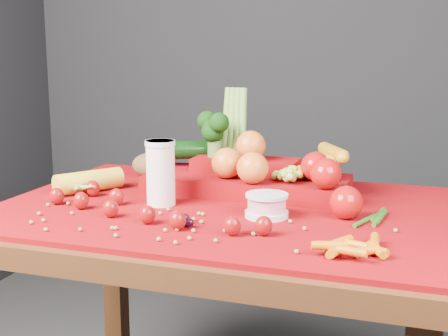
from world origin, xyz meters
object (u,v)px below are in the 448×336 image
(produce_mound, at_px, (255,170))
(milk_glass, at_px, (161,170))
(yogurt_bowl, at_px, (267,205))
(table, at_px, (221,248))

(produce_mound, bearing_deg, milk_glass, -132.65)
(milk_glass, xyz_separation_m, yogurt_bowl, (0.27, -0.02, -0.06))
(milk_glass, xyz_separation_m, produce_mound, (0.18, 0.19, -0.02))
(milk_glass, height_order, produce_mound, produce_mound)
(table, height_order, yogurt_bowl, yogurt_bowl)
(yogurt_bowl, relative_size, produce_mound, 0.16)
(milk_glass, bearing_deg, produce_mound, 47.35)
(produce_mound, bearing_deg, table, -104.12)
(table, relative_size, yogurt_bowl, 11.21)
(milk_glass, distance_m, produce_mound, 0.27)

